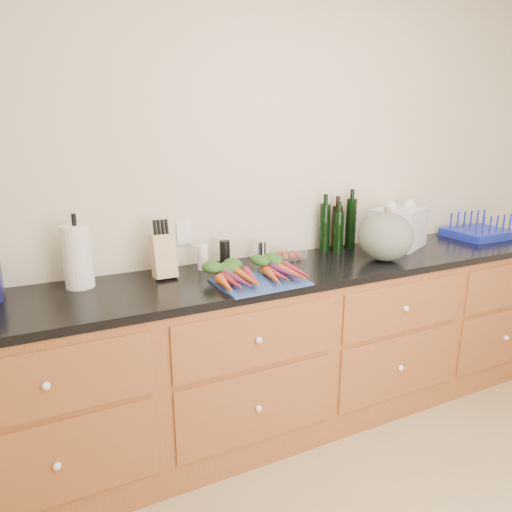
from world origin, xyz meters
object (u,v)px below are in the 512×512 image
knife_block (163,256)px  dish_rack (479,231)px  carrots (255,272)px  squash (386,237)px  tomato_box (289,252)px  cutting_board (260,282)px  paper_towel (78,257)px

knife_block → dish_rack: 2.24m
carrots → dish_rack: bearing=5.8°
squash → tomato_box: 0.55m
cutting_board → squash: squash is taller
cutting_board → paper_towel: size_ratio=1.42×
squash → dish_rack: (1.02, 0.19, -0.10)m
carrots → paper_towel: 0.84m
paper_towel → knife_block: bearing=-2.9°
knife_block → paper_towel: bearing=177.1°
squash → tomato_box: size_ratio=1.85×
squash → tomato_box: bearing=149.7°
dish_rack → paper_towel: bearing=178.3°
knife_block → squash: bearing=-11.4°
squash → dish_rack: 1.04m
carrots → knife_block: knife_block is taller
squash → knife_block: bearing=168.6°
carrots → paper_towel: bearing=161.3°
carrots → tomato_box: same height
paper_towel → squash: bearing=-9.3°
carrots → knife_block: (-0.39, 0.25, 0.07)m
squash → paper_towel: (-1.62, 0.27, 0.01)m
knife_block → tomato_box: bearing=2.3°
paper_towel → dish_rack: size_ratio=0.70×
knife_block → carrots: bearing=-32.2°
tomato_box → dish_rack: (1.49, -0.09, 0.00)m
cutting_board → tomato_box: bearing=42.7°
carrots → squash: bearing=0.2°
cutting_board → dish_rack: 1.86m
knife_block → dish_rack: knife_block is taller
paper_towel → tomato_box: size_ratio=1.78×
cutting_board → knife_block: bearing=142.7°
carrots → squash: size_ratio=1.50×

